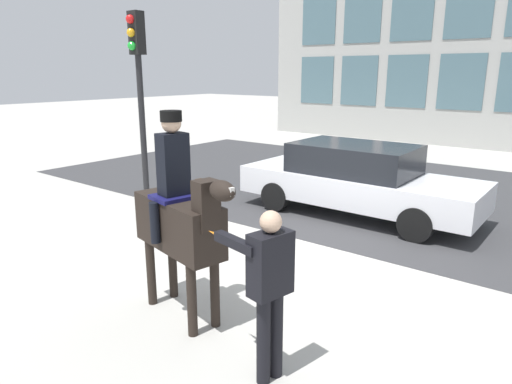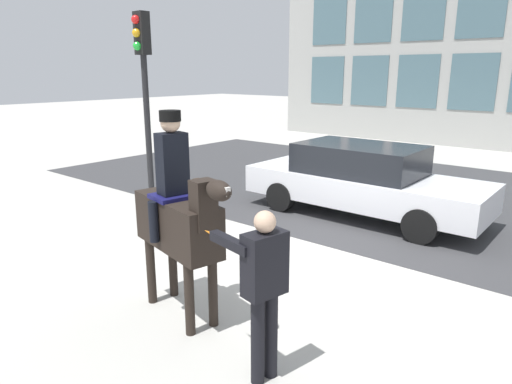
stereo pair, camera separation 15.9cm
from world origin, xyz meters
TOP-DOWN VIEW (x-y plane):
  - ground_plane at (0.00, 0.00)m, footprint 80.00×80.00m
  - road_surface at (0.00, 4.75)m, footprint 18.99×8.50m
  - mounted_horse_lead at (-0.04, -2.52)m, footprint 1.77×0.70m
  - pedestrian_bystander at (1.45, -2.85)m, footprint 0.89×0.44m
  - street_car_near_lane at (-0.22, 2.47)m, footprint 4.78×1.83m
  - traffic_light at (-3.05, -0.61)m, footprint 0.24×0.29m

SIDE VIEW (x-z plane):
  - ground_plane at x=0.00m, z-range 0.00..0.00m
  - road_surface at x=0.00m, z-range 0.00..0.01m
  - street_car_near_lane at x=-0.22m, z-range 0.02..1.47m
  - pedestrian_bystander at x=1.45m, z-range 0.15..1.83m
  - mounted_horse_lead at x=-0.04m, z-range 0.02..2.46m
  - traffic_light at x=-3.05m, z-range 0.67..4.53m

